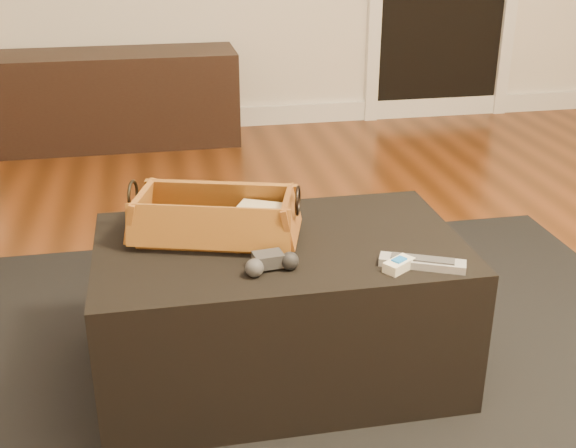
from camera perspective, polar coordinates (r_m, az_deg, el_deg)
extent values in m
cube|color=brown|center=(2.19, 5.84, -12.03)|extent=(5.00, 5.50, 0.01)
cube|color=white|center=(4.62, -3.77, 8.46)|extent=(5.00, 0.04, 0.12)
cube|color=black|center=(4.33, -13.19, 9.63)|extent=(1.35, 0.45, 0.53)
cube|color=black|center=(2.15, -0.38, -12.33)|extent=(2.60, 2.00, 0.01)
cube|color=black|center=(2.07, -0.65, -6.68)|extent=(1.00, 0.60, 0.42)
cube|color=black|center=(1.99, -6.47, -0.50)|extent=(0.25, 0.10, 0.03)
cube|color=#C4AD88|center=(2.00, -2.18, 0.50)|extent=(0.15, 0.13, 0.07)
cube|color=#A35E25|center=(2.00, -5.70, -0.86)|extent=(0.44, 0.29, 0.02)
cube|color=#995F22|center=(2.07, -5.24, 1.93)|extent=(0.43, 0.16, 0.12)
cube|color=brown|center=(1.89, -6.36, -0.32)|extent=(0.43, 0.16, 0.12)
cube|color=brown|center=(1.95, 0.28, 0.63)|extent=(0.10, 0.22, 0.12)
cube|color=#A86726|center=(2.03, -11.59, 1.07)|extent=(0.10, 0.22, 0.12)
torus|color=black|center=(1.93, 0.79, 1.86)|extent=(0.03, 0.08, 0.08)
torus|color=black|center=(2.02, -12.16, 2.29)|extent=(0.03, 0.08, 0.08)
cube|color=#2F3032|center=(1.82, -1.58, -2.82)|extent=(0.08, 0.06, 0.03)
sphere|color=#39393C|center=(1.78, -2.67, -3.49)|extent=(0.06, 0.06, 0.05)
sphere|color=black|center=(1.82, 0.13, -2.93)|extent=(0.06, 0.06, 0.05)
cube|color=#B3B5BB|center=(1.87, 10.56, -3.05)|extent=(0.22, 0.13, 0.02)
cube|color=#3D3E40|center=(1.86, 10.59, -2.70)|extent=(0.16, 0.10, 0.00)
cube|color=silver|center=(1.84, 8.75, -3.23)|extent=(0.09, 0.08, 0.03)
cube|color=#1C79F0|center=(1.83, 8.78, -2.81)|extent=(0.04, 0.04, 0.01)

